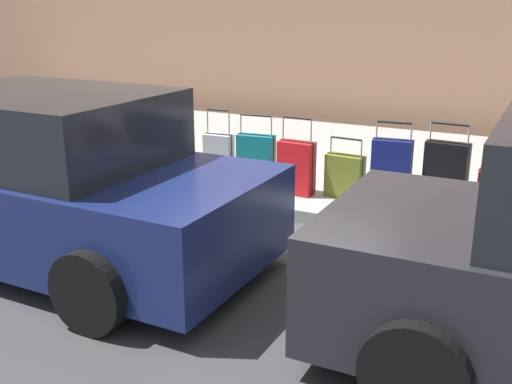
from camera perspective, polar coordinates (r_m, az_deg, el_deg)
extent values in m
plane|color=#333335|center=(6.85, 1.38, -2.45)|extent=(40.00, 40.00, 0.00)
cube|color=gray|center=(9.06, 8.17, 2.78)|extent=(18.00, 5.00, 0.14)
cube|color=maroon|center=(6.68, 21.91, -0.52)|extent=(0.47, 0.23, 0.55)
cube|color=black|center=(6.68, 21.91, -0.52)|extent=(0.47, 0.06, 0.56)
cylinder|color=gray|center=(6.61, 20.48, 2.11)|extent=(0.02, 0.02, 0.04)
cylinder|color=black|center=(6.60, 22.22, 2.07)|extent=(0.40, 0.04, 0.02)
cylinder|color=black|center=(6.77, 19.96, -2.32)|extent=(0.04, 0.02, 0.04)
cube|color=black|center=(6.86, 17.32, 1.34)|extent=(0.47, 0.22, 0.76)
cube|color=black|center=(6.86, 17.32, 1.34)|extent=(0.47, 0.06, 0.78)
cylinder|color=gray|center=(6.71, 19.33, 5.04)|extent=(0.02, 0.02, 0.20)
cylinder|color=gray|center=(6.79, 16.06, 5.48)|extent=(0.02, 0.02, 0.20)
cylinder|color=black|center=(6.73, 17.76, 6.09)|extent=(0.40, 0.05, 0.02)
cylinder|color=black|center=(6.92, 18.68, -1.77)|extent=(0.05, 0.02, 0.04)
cylinder|color=black|center=(7.00, 15.46, -1.24)|extent=(0.05, 0.02, 0.04)
cube|color=navy|center=(6.88, 12.55, 1.73)|extent=(0.45, 0.22, 0.75)
cube|color=black|center=(6.88, 12.55, 1.73)|extent=(0.44, 0.07, 0.77)
cylinder|color=gray|center=(6.75, 14.37, 5.43)|extent=(0.02, 0.02, 0.19)
cylinder|color=gray|center=(6.80, 11.25, 5.73)|extent=(0.02, 0.02, 0.19)
cylinder|color=black|center=(6.75, 12.86, 6.37)|extent=(0.37, 0.06, 0.02)
cylinder|color=black|center=(6.96, 13.91, -1.24)|extent=(0.05, 0.02, 0.04)
cylinder|color=black|center=(7.01, 10.82, -0.90)|extent=(0.05, 0.02, 0.04)
cube|color=#59601E|center=(7.14, 8.32, 1.48)|extent=(0.45, 0.23, 0.50)
cube|color=black|center=(7.14, 8.32, 1.48)|extent=(0.45, 0.07, 0.51)
cylinder|color=gray|center=(6.99, 9.86, 4.01)|extent=(0.02, 0.02, 0.20)
cylinder|color=gray|center=(7.12, 7.04, 4.40)|extent=(0.02, 0.02, 0.20)
cylinder|color=black|center=(7.03, 8.47, 4.98)|extent=(0.38, 0.05, 0.02)
cylinder|color=black|center=(7.14, 9.66, -0.51)|extent=(0.05, 0.02, 0.04)
cylinder|color=black|center=(7.28, 6.84, -0.03)|extent=(0.05, 0.02, 0.04)
cube|color=red|center=(7.18, 3.79, 2.26)|extent=(0.43, 0.23, 0.63)
cube|color=black|center=(7.18, 3.79, 2.26)|extent=(0.43, 0.06, 0.64)
cylinder|color=gray|center=(7.00, 5.20, 5.68)|extent=(0.02, 0.02, 0.28)
cylinder|color=gray|center=(7.15, 2.57, 5.99)|extent=(0.02, 0.02, 0.28)
cylinder|color=black|center=(7.05, 3.89, 6.96)|extent=(0.36, 0.05, 0.02)
cylinder|color=black|center=(7.19, 5.07, -0.20)|extent=(0.05, 0.02, 0.04)
cylinder|color=black|center=(7.34, 2.45, 0.24)|extent=(0.05, 0.02, 0.04)
cube|color=#0F606B|center=(7.46, -0.01, 2.94)|extent=(0.47, 0.23, 0.65)
cube|color=black|center=(7.46, -0.01, 2.94)|extent=(0.47, 0.08, 0.66)
cylinder|color=gray|center=(7.29, 1.46, 6.16)|extent=(0.02, 0.02, 0.24)
cylinder|color=gray|center=(7.44, -1.44, 6.38)|extent=(0.02, 0.02, 0.24)
cylinder|color=black|center=(7.34, -0.01, 7.19)|extent=(0.40, 0.06, 0.02)
cylinder|color=black|center=(7.47, 1.45, 0.56)|extent=(0.05, 0.02, 0.04)
cylinder|color=black|center=(7.61, -1.43, 0.88)|extent=(0.05, 0.02, 0.04)
cube|color=#9EA0A8|center=(7.72, -3.50, 3.23)|extent=(0.37, 0.20, 0.60)
cube|color=black|center=(7.72, -3.50, 3.23)|extent=(0.37, 0.06, 0.61)
cylinder|color=gray|center=(7.56, -2.54, 6.47)|extent=(0.02, 0.02, 0.31)
cylinder|color=gray|center=(7.69, -4.57, 6.62)|extent=(0.02, 0.02, 0.31)
cylinder|color=black|center=(7.60, -3.58, 7.69)|extent=(0.30, 0.04, 0.02)
cylinder|color=black|center=(7.73, -2.44, 1.12)|extent=(0.05, 0.02, 0.04)
cylinder|color=black|center=(7.86, -4.47, 1.37)|extent=(0.05, 0.02, 0.04)
cylinder|color=#D89E0C|center=(8.11, -8.03, 3.74)|extent=(0.20, 0.20, 0.59)
sphere|color=#D89E0C|center=(8.03, -8.13, 6.15)|extent=(0.21, 0.21, 0.21)
cylinder|color=#D89E0C|center=(8.18, -8.90, 4.05)|extent=(0.09, 0.10, 0.09)
cylinder|color=#D89E0C|center=(8.02, -7.15, 3.84)|extent=(0.09, 0.10, 0.09)
cylinder|color=brown|center=(8.32, -12.04, 4.41)|extent=(0.15, 0.15, 0.74)
cylinder|color=black|center=(3.70, 14.74, -15.94)|extent=(0.64, 0.22, 0.64)
cylinder|color=black|center=(5.27, 19.01, -5.96)|extent=(0.64, 0.22, 0.64)
cube|color=#141E4C|center=(6.00, -18.84, -0.68)|extent=(4.24, 1.85, 0.77)
cube|color=black|center=(5.83, -19.50, 5.84)|extent=(2.21, 1.69, 0.63)
cylinder|color=black|center=(7.59, -20.70, 0.92)|extent=(0.64, 0.23, 0.64)
cylinder|color=black|center=(4.62, -15.16, -8.96)|extent=(0.64, 0.23, 0.64)
cylinder|color=black|center=(5.97, -3.42, -2.26)|extent=(0.64, 0.23, 0.64)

